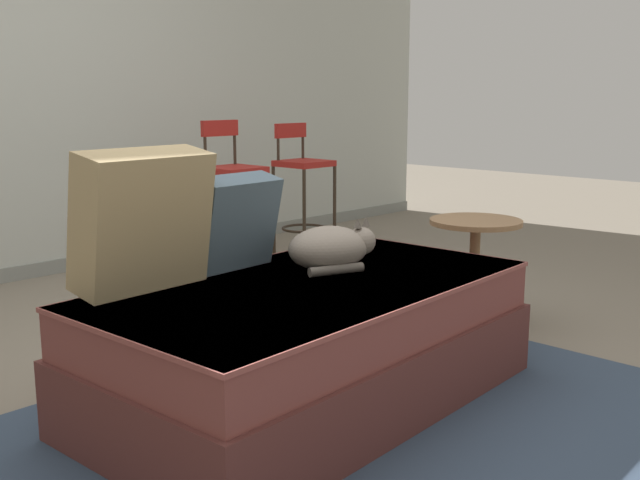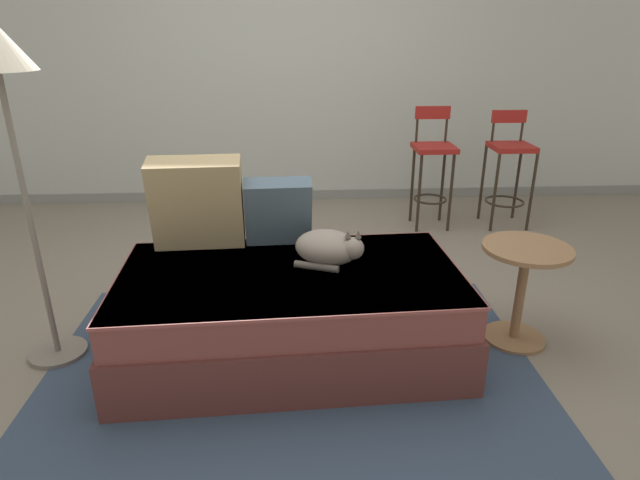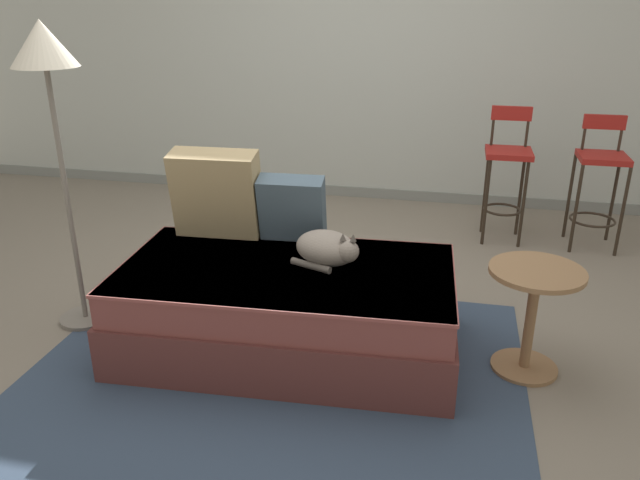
% 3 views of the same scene
% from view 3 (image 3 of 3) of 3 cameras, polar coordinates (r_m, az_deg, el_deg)
% --- Properties ---
extents(ground_plane, '(16.00, 16.00, 0.00)m').
position_cam_3_polar(ground_plane, '(3.64, -1.32, -6.54)').
color(ground_plane, slate).
rests_on(ground_plane, ground).
extents(wall_back_panel, '(8.00, 0.10, 2.60)m').
position_cam_3_polar(wall_back_panel, '(5.42, 4.35, 17.31)').
color(wall_back_panel, '#B7BCB2').
rests_on(wall_back_panel, ground).
extents(wall_baseboard_trim, '(8.00, 0.02, 0.09)m').
position_cam_3_polar(wall_baseboard_trim, '(5.61, 3.90, 4.39)').
color(wall_baseboard_trim, gray).
rests_on(wall_baseboard_trim, ground).
extents(area_rug, '(2.37, 2.02, 0.01)m').
position_cam_3_polar(area_rug, '(3.06, -4.44, -12.59)').
color(area_rug, '#334256').
rests_on(area_rug, ground).
extents(couch, '(1.72, 1.00, 0.46)m').
position_cam_3_polar(couch, '(3.18, -3.04, -6.22)').
color(couch, brown).
rests_on(couch, ground).
extents(throw_pillow_corner, '(0.48, 0.27, 0.49)m').
position_cam_3_polar(throw_pillow_corner, '(3.44, -9.44, 4.22)').
color(throw_pillow_corner, tan).
rests_on(throw_pillow_corner, couch).
extents(throw_pillow_middle, '(0.36, 0.22, 0.37)m').
position_cam_3_polar(throw_pillow_middle, '(3.35, -2.57, 2.93)').
color(throw_pillow_middle, '#4C6070').
rests_on(throw_pillow_middle, couch).
extents(cat, '(0.38, 0.34, 0.20)m').
position_cam_3_polar(cat, '(3.08, 0.72, -0.78)').
color(cat, gray).
rests_on(cat, couch).
extents(bar_stool_near_window, '(0.32, 0.32, 0.96)m').
position_cam_3_polar(bar_stool_near_window, '(4.70, 16.73, 6.46)').
color(bar_stool_near_window, '#2D2319').
rests_on(bar_stool_near_window, ground).
extents(bar_stool_by_doorway, '(0.32, 0.32, 0.93)m').
position_cam_3_polar(bar_stool_by_doorway, '(4.80, 24.18, 5.39)').
color(bar_stool_by_doorway, '#2D2319').
rests_on(bar_stool_by_doorway, ground).
extents(side_table, '(0.44, 0.44, 0.54)m').
position_cam_3_polar(side_table, '(3.12, 18.85, -5.69)').
color(side_table, olive).
rests_on(side_table, ground).
extents(floor_lamp, '(0.32, 0.32, 1.61)m').
position_cam_3_polar(floor_lamp, '(3.39, -23.67, 13.72)').
color(floor_lamp, slate).
rests_on(floor_lamp, ground).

